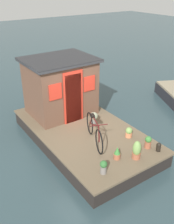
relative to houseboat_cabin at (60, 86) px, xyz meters
The scene contains 11 objects.
ground_plane 2.12m from the houseboat_cabin, behind, with size 60.00×60.00×0.00m, color #2D4247.
houseboat_deck 1.94m from the houseboat_cabin, behind, with size 5.15×2.85×0.51m.
houseboat_cabin is the anchor object (origin of this frame).
bicycle 2.38m from the houseboat_cabin, behind, with size 1.67×0.73×0.85m.
potted_plant_sage 3.74m from the houseboat_cabin, 167.41° to the left, with size 0.19×0.19×0.37m.
potted_plant_succulent 2.93m from the houseboat_cabin, 161.58° to the right, with size 0.21×0.21×0.33m.
potted_plant_ivy 3.40m from the houseboat_cabin, behind, with size 0.19×0.19×0.37m.
potted_plant_rosemary 3.67m from the houseboat_cabin, behind, with size 0.23×0.23×0.54m.
potted_plant_mint 3.63m from the houseboat_cabin, 164.45° to the right, with size 0.19×0.19×0.38m.
potted_plant_lavender 1.65m from the houseboat_cabin, 160.80° to the right, with size 0.28×0.28×0.42m.
mooring_bollard 3.94m from the houseboat_cabin, 163.76° to the right, with size 0.13×0.13×0.27m.
Camera 1 is at (-6.05, 3.99, 4.85)m, focal length 41.23 mm.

